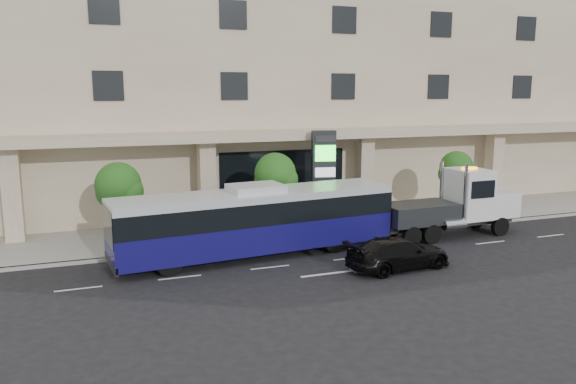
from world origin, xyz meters
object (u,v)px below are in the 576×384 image
city_bus (256,220)px  black_sedan (398,253)px  tow_truck (455,205)px  signage_pylon (323,177)px

city_bus → black_sedan: size_ratio=2.85×
tow_truck → city_bus: bearing=178.2°
city_bus → tow_truck: (11.18, -0.10, -0.08)m
tow_truck → signage_pylon: size_ratio=1.65×
city_bus → signage_pylon: signage_pylon is taller
signage_pylon → tow_truck: bearing=-26.4°
black_sedan → signage_pylon: bearing=-5.3°
tow_truck → signage_pylon: signage_pylon is taller
signage_pylon → city_bus: bearing=-132.3°
black_sedan → city_bus: bearing=46.8°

